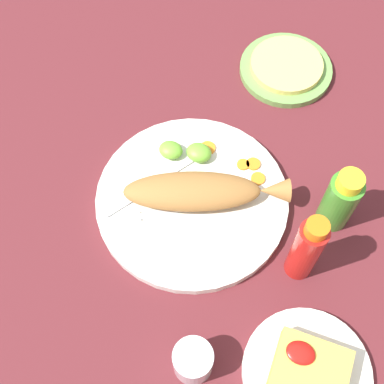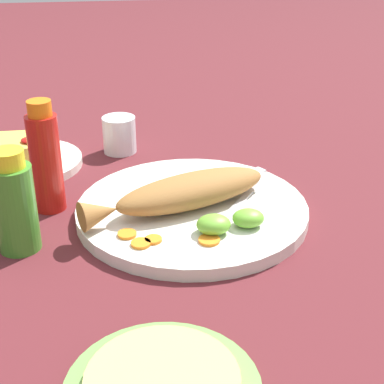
{
  "view_description": "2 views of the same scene",
  "coord_description": "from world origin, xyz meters",
  "px_view_note": "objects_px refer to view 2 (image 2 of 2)",
  "views": [
    {
      "loc": [
        -0.14,
        0.39,
        0.82
      ],
      "look_at": [
        0.0,
        0.0,
        0.04
      ],
      "focal_mm": 50.0,
      "sensor_mm": 36.0,
      "label": 1
    },
    {
      "loc": [
        -0.1,
        -0.73,
        0.41
      ],
      "look_at": [
        0.0,
        0.0,
        0.04
      ],
      "focal_mm": 55.0,
      "sensor_mm": 36.0,
      "label": 2
    }
  ],
  "objects_px": {
    "fried_fish": "(183,192)",
    "hot_sauce_bottle_red": "(46,160)",
    "side_plate_fries": "(25,163)",
    "salt_cup": "(120,137)",
    "fork_far": "(247,194)",
    "hot_sauce_bottle_green": "(15,204)",
    "fork_near": "(226,183)",
    "main_plate": "(192,210)"
  },
  "relations": [
    {
      "from": "fried_fish",
      "to": "hot_sauce_bottle_red",
      "type": "height_order",
      "value": "hot_sauce_bottle_red"
    },
    {
      "from": "fork_near",
      "to": "salt_cup",
      "type": "bearing_deg",
      "value": 95.98
    },
    {
      "from": "fork_near",
      "to": "side_plate_fries",
      "type": "xyz_separation_m",
      "value": [
        -0.32,
        0.15,
        -0.01
      ]
    },
    {
      "from": "hot_sauce_bottle_green",
      "to": "main_plate",
      "type": "bearing_deg",
      "value": 13.26
    },
    {
      "from": "fried_fish",
      "to": "hot_sauce_bottle_red",
      "type": "relative_size",
      "value": 1.7
    },
    {
      "from": "fried_fish",
      "to": "hot_sauce_bottle_red",
      "type": "distance_m",
      "value": 0.2
    },
    {
      "from": "main_plate",
      "to": "fork_far",
      "type": "distance_m",
      "value": 0.09
    },
    {
      "from": "salt_cup",
      "to": "side_plate_fries",
      "type": "relative_size",
      "value": 0.34
    },
    {
      "from": "main_plate",
      "to": "fork_far",
      "type": "xyz_separation_m",
      "value": [
        0.08,
        0.02,
        0.01
      ]
    },
    {
      "from": "side_plate_fries",
      "to": "main_plate",
      "type": "bearing_deg",
      "value": -39.1
    },
    {
      "from": "fork_far",
      "to": "side_plate_fries",
      "type": "xyz_separation_m",
      "value": [
        -0.34,
        0.19,
        -0.01
      ]
    },
    {
      "from": "fork_far",
      "to": "salt_cup",
      "type": "xyz_separation_m",
      "value": [
        -0.18,
        0.24,
        0.01
      ]
    },
    {
      "from": "fork_far",
      "to": "hot_sauce_bottle_red",
      "type": "bearing_deg",
      "value": 117.36
    },
    {
      "from": "main_plate",
      "to": "fork_near",
      "type": "relative_size",
      "value": 2.01
    },
    {
      "from": "side_plate_fries",
      "to": "salt_cup",
      "type": "bearing_deg",
      "value": 16.02
    },
    {
      "from": "fork_near",
      "to": "hot_sauce_bottle_green",
      "type": "xyz_separation_m",
      "value": [
        -0.29,
        -0.11,
        0.04
      ]
    },
    {
      "from": "hot_sauce_bottle_green",
      "to": "side_plate_fries",
      "type": "relative_size",
      "value": 0.72
    },
    {
      "from": "fork_near",
      "to": "main_plate",
      "type": "bearing_deg",
      "value": -168.03
    },
    {
      "from": "fork_near",
      "to": "hot_sauce_bottle_red",
      "type": "xyz_separation_m",
      "value": [
        -0.26,
        -0.01,
        0.06
      ]
    },
    {
      "from": "fork_far",
      "to": "hot_sauce_bottle_red",
      "type": "relative_size",
      "value": 0.98
    },
    {
      "from": "fork_near",
      "to": "hot_sauce_bottle_green",
      "type": "height_order",
      "value": "hot_sauce_bottle_green"
    },
    {
      "from": "hot_sauce_bottle_green",
      "to": "salt_cup",
      "type": "distance_m",
      "value": 0.34
    },
    {
      "from": "fork_far",
      "to": "salt_cup",
      "type": "distance_m",
      "value": 0.3
    },
    {
      "from": "fork_far",
      "to": "hot_sauce_bottle_red",
      "type": "height_order",
      "value": "hot_sauce_bottle_red"
    },
    {
      "from": "main_plate",
      "to": "hot_sauce_bottle_red",
      "type": "distance_m",
      "value": 0.22
    },
    {
      "from": "salt_cup",
      "to": "fork_far",
      "type": "bearing_deg",
      "value": -52.8
    },
    {
      "from": "main_plate",
      "to": "fork_far",
      "type": "bearing_deg",
      "value": 11.94
    },
    {
      "from": "fork_near",
      "to": "fried_fish",
      "type": "bearing_deg",
      "value": -171.26
    },
    {
      "from": "hot_sauce_bottle_red",
      "to": "hot_sauce_bottle_green",
      "type": "distance_m",
      "value": 0.11
    },
    {
      "from": "hot_sauce_bottle_green",
      "to": "side_plate_fries",
      "type": "height_order",
      "value": "hot_sauce_bottle_green"
    },
    {
      "from": "hot_sauce_bottle_red",
      "to": "salt_cup",
      "type": "relative_size",
      "value": 2.55
    },
    {
      "from": "hot_sauce_bottle_green",
      "to": "salt_cup",
      "type": "bearing_deg",
      "value": 66.11
    },
    {
      "from": "fork_near",
      "to": "hot_sauce_bottle_green",
      "type": "distance_m",
      "value": 0.32
    },
    {
      "from": "fork_far",
      "to": "hot_sauce_bottle_red",
      "type": "distance_m",
      "value": 0.29
    },
    {
      "from": "fork_far",
      "to": "main_plate",
      "type": "bearing_deg",
      "value": 135.96
    },
    {
      "from": "fork_near",
      "to": "side_plate_fries",
      "type": "height_order",
      "value": "fork_near"
    },
    {
      "from": "main_plate",
      "to": "hot_sauce_bottle_green",
      "type": "height_order",
      "value": "hot_sauce_bottle_green"
    },
    {
      "from": "main_plate",
      "to": "fried_fish",
      "type": "relative_size",
      "value": 1.18
    },
    {
      "from": "main_plate",
      "to": "side_plate_fries",
      "type": "bearing_deg",
      "value": 140.9
    },
    {
      "from": "hot_sauce_bottle_green",
      "to": "salt_cup",
      "type": "xyz_separation_m",
      "value": [
        0.14,
        0.31,
        -0.04
      ]
    },
    {
      "from": "salt_cup",
      "to": "main_plate",
      "type": "bearing_deg",
      "value": -69.47
    },
    {
      "from": "fried_fish",
      "to": "fork_far",
      "type": "relative_size",
      "value": 1.73
    }
  ]
}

